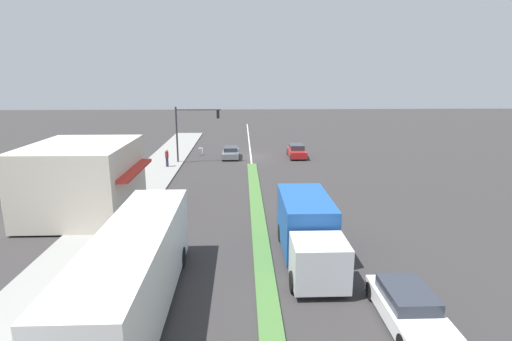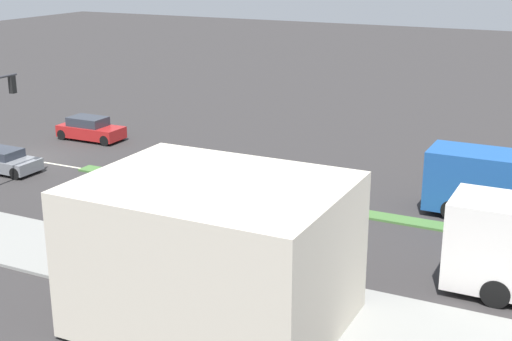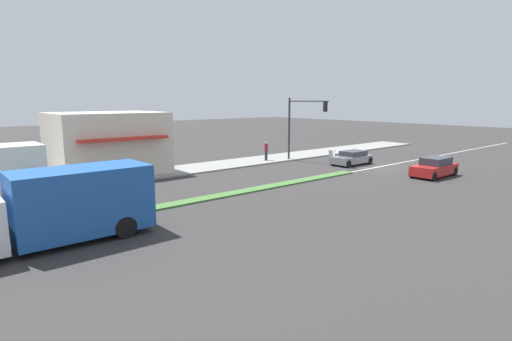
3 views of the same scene
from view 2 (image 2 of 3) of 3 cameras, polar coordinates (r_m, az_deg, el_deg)
name	(u,v)px [view 2 (image 2 of 3)]	position (r m, az deg, el deg)	size (l,w,h in m)	color
ground_plane	(333,210)	(31.94, 6.17, -3.15)	(160.00, 160.00, 0.00)	#333030
sidewalk_right	(252,295)	(24.13, -0.30, -9.91)	(4.00, 73.00, 0.12)	gray
lane_marking_center	(26,159)	(41.34, -17.90, 0.85)	(0.16, 60.00, 0.01)	beige
building_corner_store	(215,253)	(21.57, -3.30, -6.57)	(6.68, 7.63, 4.51)	beige
delivery_truck	(510,187)	(32.01, 19.67, -1.27)	(2.44, 7.50, 2.87)	silver
hatchback_red	(90,129)	(44.45, -13.11, 3.24)	(1.74, 4.06, 1.40)	#AD1E1E
suv_grey	(3,161)	(39.33, -19.59, 0.75)	(1.74, 3.88, 1.20)	slate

